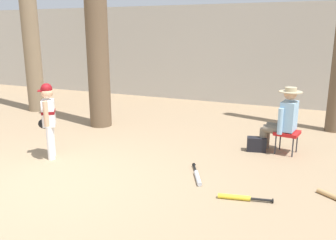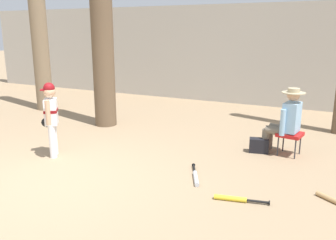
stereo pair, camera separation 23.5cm
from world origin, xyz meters
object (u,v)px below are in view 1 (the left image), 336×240
tree_near_player (97,32)px  young_ballplayer (48,116)px  tree_far_left (29,11)px  bat_yellow_trainer (238,197)px  seated_spectator (283,118)px  bat_aluminum_silver (197,176)px  folding_stool (287,134)px  handbag_beside_stool (257,144)px

tree_near_player → young_ballplayer: tree_near_player is taller
tree_near_player → tree_far_left: (-2.54, 0.65, 0.51)m
tree_far_left → bat_yellow_trainer: 7.51m
seated_spectator → bat_aluminum_silver: bearing=-119.9°
young_ballplayer → folding_stool: young_ballplayer is taller
folding_stool → bat_yellow_trainer: bearing=-99.8°
folding_stool → tree_far_left: (-6.70, 0.93, 2.27)m
folding_stool → bat_aluminum_silver: (-1.09, -1.72, -0.33)m
young_ballplayer → handbag_beside_stool: bearing=28.8°
tree_near_player → young_ballplayer: size_ratio=3.77×
folding_stool → handbag_beside_stool: size_ratio=1.35×
tree_near_player → folding_stool: bearing=-3.9°
young_ballplayer → bat_aluminum_silver: size_ratio=1.81×
seated_spectator → tree_far_left: (-6.60, 0.92, 1.99)m
handbag_beside_stool → tree_far_left: 6.76m
young_ballplayer → bat_aluminum_silver: 2.73m
young_ballplayer → bat_aluminum_silver: young_ballplayer is taller
seated_spectator → bat_yellow_trainer: 2.27m
folding_stool → bat_aluminum_silver: bearing=-122.5°
young_ballplayer → folding_stool: bearing=26.7°
tree_near_player → bat_yellow_trainer: size_ratio=6.95×
young_ballplayer → bat_aluminum_silver: (2.64, 0.16, -0.71)m
tree_far_left → bat_yellow_trainer: bearing=-26.0°
tree_near_player → bat_yellow_trainer: bearing=-32.8°
handbag_beside_stool → bat_yellow_trainer: bearing=-86.2°
folding_stool → tree_far_left: 7.13m
seated_spectator → bat_yellow_trainer: size_ratio=1.70×
folding_stool → seated_spectator: 0.29m
bat_aluminum_silver → tree_near_player: bearing=146.9°
bat_aluminum_silver → young_ballplayer: bearing=-176.6°
bat_aluminum_silver → tree_far_left: bearing=154.7°
young_ballplayer → bat_yellow_trainer: bearing=-4.8°
tree_far_left → bat_yellow_trainer: size_ratio=8.56×
bat_yellow_trainer → bat_aluminum_silver: bearing=148.6°
tree_near_player → tree_far_left: tree_far_left is taller
tree_near_player → tree_far_left: size_ratio=0.81×
tree_near_player → young_ballplayer: bearing=-78.8°
bat_yellow_trainer → bat_aluminum_silver: same height
folding_stool → seated_spectator: (-0.10, 0.02, 0.28)m
folding_stool → bat_yellow_trainer: size_ratio=0.65×
tree_near_player → tree_far_left: 2.67m
folding_stool → tree_far_left: bearing=172.1°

